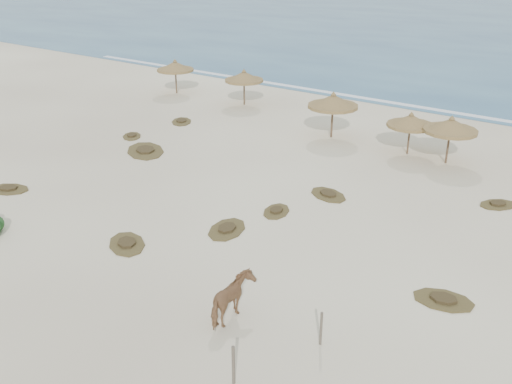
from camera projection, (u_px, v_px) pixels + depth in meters
ground at (198, 271)px, 20.66m from camera, size 160.00×160.00×0.00m
foam_line at (441, 111)px, 40.01m from camera, size 70.00×0.60×0.01m
palapa_0 at (175, 67)px, 43.82m from camera, size 3.23×3.23×2.65m
palapa_1 at (244, 77)px, 40.70m from camera, size 3.23×3.23×2.60m
palapa_2 at (333, 102)px, 33.79m from camera, size 4.00×4.00×2.83m
palapa_3 at (411, 121)px, 31.25m from camera, size 3.09×3.09×2.43m
palapa_4 at (451, 126)px, 29.85m from camera, size 3.30×3.30×2.65m
horse at (232, 300)px, 17.73m from camera, size 1.03×1.88×1.52m
fence_post_near at (233, 365)px, 15.21m from camera, size 0.10×0.10×1.23m
fence_post_far at (321, 329)px, 16.72m from camera, size 0.11×0.11×1.13m
scrub_0 at (9, 189)px, 27.36m from camera, size 2.38×1.99×0.16m
scrub_1 at (145, 151)px, 32.33m from camera, size 3.72×3.46×0.16m
scrub_2 at (276, 211)px, 25.13m from camera, size 1.50×1.91×0.16m
scrub_3 at (328, 194)px, 26.76m from camera, size 2.38×1.99×0.16m
scrub_4 at (443, 300)px, 18.95m from camera, size 2.26×1.72×0.16m
scrub_6 at (182, 121)px, 37.51m from camera, size 2.24×2.33×0.16m
scrub_7 at (498, 204)px, 25.77m from camera, size 1.97×2.06×0.16m
scrub_8 at (132, 136)px, 34.73m from camera, size 1.94×1.95×0.16m
scrub_9 at (227, 229)px, 23.57m from camera, size 1.89×2.44×0.16m
scrub_11 at (127, 244)px, 22.44m from camera, size 2.51×2.28×0.16m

